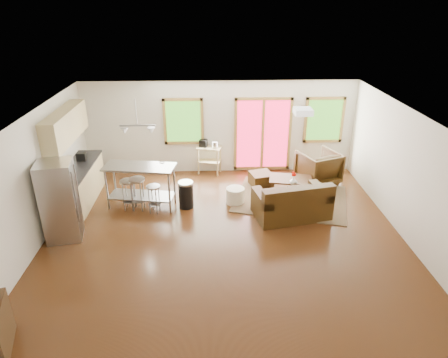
{
  "coord_description": "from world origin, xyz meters",
  "views": [
    {
      "loc": [
        -0.27,
        -7.17,
        4.65
      ],
      "look_at": [
        0.0,
        0.3,
        1.2
      ],
      "focal_mm": 32.0,
      "sensor_mm": 36.0,
      "label": 1
    }
  ],
  "objects_px": {
    "rug": "(290,199)",
    "refrigerator": "(60,201)",
    "coffee_table": "(291,180)",
    "ottoman": "(261,179)",
    "kitchen_cart": "(209,151)",
    "island": "(140,179)",
    "loveseat": "(292,203)",
    "armchair": "(318,166)"
  },
  "relations": [
    {
      "from": "rug",
      "to": "refrigerator",
      "type": "relative_size",
      "value": 1.59
    },
    {
      "from": "coffee_table",
      "to": "ottoman",
      "type": "xyz_separation_m",
      "value": [
        -0.69,
        0.49,
        -0.18
      ]
    },
    {
      "from": "coffee_table",
      "to": "kitchen_cart",
      "type": "xyz_separation_m",
      "value": [
        -2.08,
        1.4,
        0.31
      ]
    },
    {
      "from": "rug",
      "to": "island",
      "type": "relative_size",
      "value": 1.55
    },
    {
      "from": "ottoman",
      "to": "kitchen_cart",
      "type": "relative_size",
      "value": 0.55
    },
    {
      "from": "loveseat",
      "to": "refrigerator",
      "type": "bearing_deg",
      "value": 175.49
    },
    {
      "from": "ottoman",
      "to": "kitchen_cart",
      "type": "height_order",
      "value": "kitchen_cart"
    },
    {
      "from": "armchair",
      "to": "ottoman",
      "type": "distance_m",
      "value": 1.59
    },
    {
      "from": "kitchen_cart",
      "to": "refrigerator",
      "type": "bearing_deg",
      "value": -132.95
    },
    {
      "from": "armchair",
      "to": "ottoman",
      "type": "xyz_separation_m",
      "value": [
        -1.55,
        -0.14,
        -0.31
      ]
    },
    {
      "from": "armchair",
      "to": "loveseat",
      "type": "bearing_deg",
      "value": 37.98
    },
    {
      "from": "island",
      "to": "kitchen_cart",
      "type": "xyz_separation_m",
      "value": [
        1.61,
        1.93,
        -0.04
      ]
    },
    {
      "from": "rug",
      "to": "kitchen_cart",
      "type": "distance_m",
      "value": 2.75
    },
    {
      "from": "rug",
      "to": "refrigerator",
      "type": "height_order",
      "value": "refrigerator"
    },
    {
      "from": "loveseat",
      "to": "refrigerator",
      "type": "relative_size",
      "value": 1.07
    },
    {
      "from": "coffee_table",
      "to": "armchair",
      "type": "xyz_separation_m",
      "value": [
        0.86,
        0.63,
        0.12
      ]
    },
    {
      "from": "refrigerator",
      "to": "island",
      "type": "height_order",
      "value": "refrigerator"
    },
    {
      "from": "coffee_table",
      "to": "island",
      "type": "distance_m",
      "value": 3.75
    },
    {
      "from": "armchair",
      "to": "island",
      "type": "bearing_deg",
      "value": -7.78
    },
    {
      "from": "armchair",
      "to": "island",
      "type": "height_order",
      "value": "island"
    },
    {
      "from": "ottoman",
      "to": "refrigerator",
      "type": "xyz_separation_m",
      "value": [
        -4.41,
        -2.33,
        0.66
      ]
    },
    {
      "from": "rug",
      "to": "ottoman",
      "type": "height_order",
      "value": "ottoman"
    },
    {
      "from": "loveseat",
      "to": "kitchen_cart",
      "type": "relative_size",
      "value": 1.82
    },
    {
      "from": "ottoman",
      "to": "refrigerator",
      "type": "relative_size",
      "value": 0.32
    },
    {
      "from": "kitchen_cart",
      "to": "rug",
      "type": "bearing_deg",
      "value": -40.11
    },
    {
      "from": "armchair",
      "to": "kitchen_cart",
      "type": "bearing_deg",
      "value": -36.67
    },
    {
      "from": "rug",
      "to": "armchair",
      "type": "bearing_deg",
      "value": 46.65
    },
    {
      "from": "rug",
      "to": "ottoman",
      "type": "relative_size",
      "value": 4.91
    },
    {
      "from": "armchair",
      "to": "kitchen_cart",
      "type": "relative_size",
      "value": 0.99
    },
    {
      "from": "ottoman",
      "to": "refrigerator",
      "type": "height_order",
      "value": "refrigerator"
    },
    {
      "from": "loveseat",
      "to": "kitchen_cart",
      "type": "distance_m",
      "value": 3.22
    },
    {
      "from": "armchair",
      "to": "coffee_table",
      "type": "bearing_deg",
      "value": 14.24
    },
    {
      "from": "rug",
      "to": "ottoman",
      "type": "bearing_deg",
      "value": 128.87
    },
    {
      "from": "coffee_table",
      "to": "refrigerator",
      "type": "xyz_separation_m",
      "value": [
        -5.1,
        -1.84,
        0.48
      ]
    },
    {
      "from": "island",
      "to": "ottoman",
      "type": "bearing_deg",
      "value": 18.67
    },
    {
      "from": "coffee_table",
      "to": "ottoman",
      "type": "height_order",
      "value": "coffee_table"
    },
    {
      "from": "loveseat",
      "to": "coffee_table",
      "type": "xyz_separation_m",
      "value": [
        0.19,
        1.19,
        0.02
      ]
    },
    {
      "from": "island",
      "to": "loveseat",
      "type": "bearing_deg",
      "value": -10.69
    },
    {
      "from": "rug",
      "to": "coffee_table",
      "type": "height_order",
      "value": "coffee_table"
    },
    {
      "from": "refrigerator",
      "to": "island",
      "type": "distance_m",
      "value": 1.93
    },
    {
      "from": "coffee_table",
      "to": "ottoman",
      "type": "distance_m",
      "value": 0.87
    },
    {
      "from": "coffee_table",
      "to": "refrigerator",
      "type": "distance_m",
      "value": 5.44
    }
  ]
}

